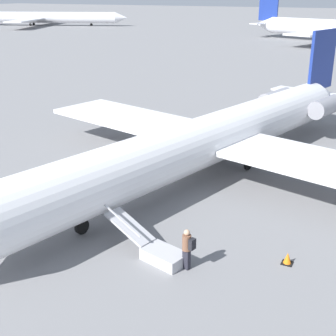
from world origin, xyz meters
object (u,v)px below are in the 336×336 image
airplane_far_center (43,17)px  passenger (187,247)px  airplane_main (215,137)px  boarding_stairs (157,250)px

airplane_far_center → passenger: size_ratio=28.87×
airplane_main → passenger: size_ratio=19.96×
boarding_stairs → passenger: (0.16, 1.46, 0.61)m
airplane_main → passenger: (10.37, 2.97, -1.27)m
airplane_main → boarding_stairs: airplane_main is taller
airplane_far_center → airplane_main: bearing=-66.3°
airplane_main → boarding_stairs: size_ratio=8.38×
airplane_main → airplane_far_center: bearing=-120.5°
airplane_main → airplane_far_center: 133.97m
boarding_stairs → airplane_main: bearing=-67.3°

